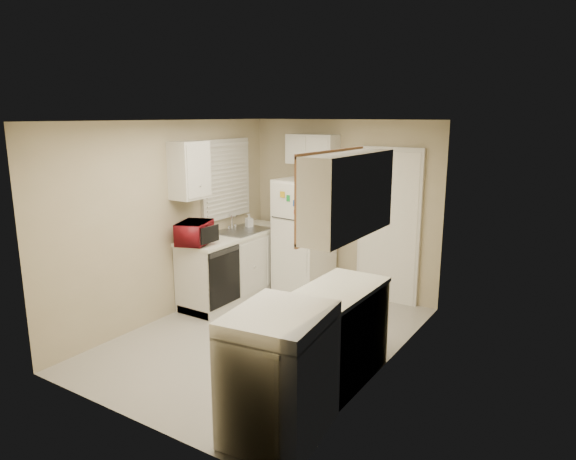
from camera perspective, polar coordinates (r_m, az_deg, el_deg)
The scene contains 19 objects.
floor at distance 5.94m, azimuth -2.66°, elevation -11.80°, with size 3.80×3.80×0.00m, color beige.
ceiling at distance 5.40m, azimuth -2.92°, elevation 12.04°, with size 3.80×3.80×0.00m, color white.
wall_left at distance 6.44m, azimuth -13.00°, elevation 1.09°, with size 3.80×3.80×0.00m, color #BFB08D.
wall_right at distance 4.89m, azimuth 10.72°, elevation -2.45°, with size 3.80×3.80×0.00m, color #BFB08D.
wall_back at distance 7.15m, azimuth 6.07°, elevation 2.47°, with size 2.80×2.80×0.00m, color #BFB08D.
wall_front at distance 4.20m, azimuth -18.01°, elevation -5.39°, with size 2.80×2.80×0.00m, color #BFB08D.
left_counter at distance 7.08m, azimuth -5.78°, elevation -3.88°, with size 0.60×1.80×0.90m, color silver.
dishwasher at distance 6.44m, azimuth -7.07°, elevation -5.21°, with size 0.03×0.58×0.72m, color black.
sink at distance 7.09m, azimuth -5.10°, elevation -0.41°, with size 0.54×0.74×0.16m, color gray.
microwave at distance 6.41m, azimuth -10.35°, elevation -0.22°, with size 0.28×0.50×0.33m, color maroon.
soap_bottle at distance 7.26m, azimuth -4.34°, elevation 1.05°, with size 0.09×0.09×0.20m, color white.
window_blinds at distance 7.12m, azimuth -6.88°, elevation 5.66°, with size 0.10×0.98×1.08m, color silver.
upper_cabinet_left at distance 6.40m, azimuth -10.91°, elevation 6.55°, with size 0.30×0.45×0.70m, color silver.
refrigerator at distance 7.09m, azimuth 1.79°, elevation -0.81°, with size 0.66×0.64×1.61m, color white.
cabinet_over_fridge at distance 7.11m, azimuth 2.75°, elevation 8.97°, with size 0.70×0.30×0.40m, color silver.
interior_door at distance 6.87m, azimuth 11.10°, elevation 0.35°, with size 0.86×0.06×2.08m, color white.
right_counter at distance 4.60m, azimuth 2.89°, elevation -13.25°, with size 0.60×2.00×0.90m, color silver.
stove at distance 4.10m, azimuth -0.96°, elevation -15.60°, with size 0.69×0.85×1.03m, color white.
upper_cabinet_right at distance 4.38m, azimuth 6.75°, elevation 3.94°, with size 0.30×1.20×0.70m, color silver.
Camera 1 is at (3.14, -4.40, 2.46)m, focal length 32.00 mm.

